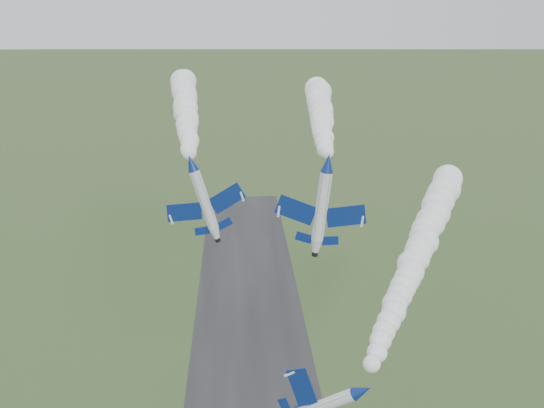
% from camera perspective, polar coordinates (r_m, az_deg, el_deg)
% --- Properties ---
extents(jet_lead, '(6.10, 10.84, 7.72)m').
position_cam_1_polar(jet_lead, '(60.29, 8.52, -17.05)').
color(jet_lead, silver).
extents(smoke_trail_jet_lead, '(30.74, 65.66, 5.55)m').
position_cam_1_polar(smoke_trail_jet_lead, '(91.74, 13.92, -3.67)').
color(smoke_trail_jet_lead, white).
extents(jet_pair_left, '(9.42, 11.66, 3.63)m').
position_cam_1_polar(jet_pair_left, '(72.58, -7.62, 3.86)').
color(jet_pair_left, silver).
extents(smoke_trail_jet_pair_left, '(12.32, 72.03, 5.44)m').
position_cam_1_polar(smoke_trail_jet_pair_left, '(110.05, -8.16, 9.12)').
color(smoke_trail_jet_pair_left, white).
extents(jet_pair_right, '(11.13, 13.31, 3.33)m').
position_cam_1_polar(jet_pair_right, '(72.90, 5.29, 3.86)').
color(jet_pair_right, silver).
extents(smoke_trail_jet_pair_right, '(10.63, 52.99, 4.84)m').
position_cam_1_polar(smoke_trail_jet_pair_right, '(101.98, 4.63, 8.41)').
color(smoke_trail_jet_pair_right, white).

